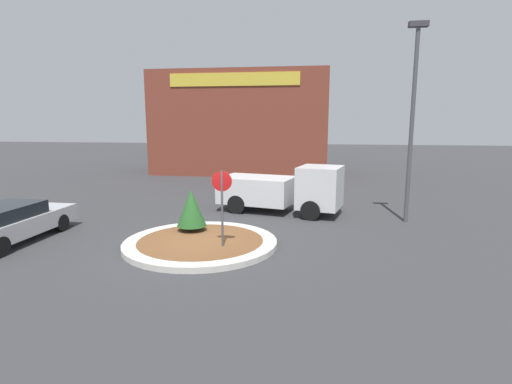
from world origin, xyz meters
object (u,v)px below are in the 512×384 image
Objects in this scene: stop_sign at (222,197)px; parked_sedan_silver at (9,223)px; utility_truck at (283,189)px; light_pole at (413,111)px.

parked_sedan_silver is at bearing -179.43° from stop_sign.
utility_truck is at bearing -55.83° from parked_sedan_silver.
utility_truck is at bearing 169.36° from light_pole.
parked_sedan_silver is at bearing -133.20° from utility_truck.
stop_sign reaches higher than parked_sedan_silver.
parked_sedan_silver is 0.61× the size of light_pole.
utility_truck is at bearing 75.99° from stop_sign.
stop_sign is at bearing -143.72° from light_pole.
stop_sign is 0.45× the size of utility_truck.
utility_truck is (1.41, 5.64, -0.67)m from stop_sign.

